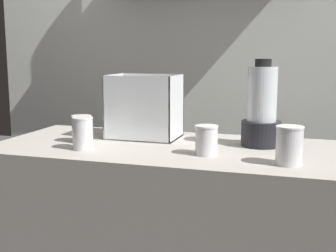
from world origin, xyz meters
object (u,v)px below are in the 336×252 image
at_px(juice_cup_pomegranate_left, 83,135).
at_px(juice_cup_mango_middle, 206,142).
at_px(carrot_display_bin, 144,118).
at_px(juice_cup_pomegranate_far_left, 82,130).
at_px(blender_pitcher, 262,112).
at_px(juice_cup_carrot_right, 289,148).

relative_size(juice_cup_pomegranate_left, juice_cup_mango_middle, 1.15).
height_order(carrot_display_bin, juice_cup_pomegranate_far_left, carrot_display_bin).
relative_size(blender_pitcher, juice_cup_carrot_right, 2.64).
xyz_separation_m(juice_cup_pomegranate_left, juice_cup_mango_middle, (0.47, 0.05, -0.01)).
xyz_separation_m(carrot_display_bin, juice_cup_pomegranate_left, (-0.14, -0.29, -0.03)).
height_order(juice_cup_pomegranate_far_left, juice_cup_carrot_right, juice_cup_carrot_right).
height_order(juice_cup_pomegranate_left, juice_cup_mango_middle, juice_cup_pomegranate_left).
bearing_deg(juice_cup_carrot_right, juice_cup_pomegranate_far_left, 170.63).
height_order(juice_cup_pomegranate_far_left, juice_cup_pomegranate_left, juice_cup_pomegranate_left).
bearing_deg(juice_cup_pomegranate_left, juice_cup_mango_middle, 5.92).
height_order(blender_pitcher, juice_cup_mango_middle, blender_pitcher).
bearing_deg(juice_cup_pomegranate_left, juice_cup_carrot_right, -1.04).
xyz_separation_m(juice_cup_pomegranate_far_left, juice_cup_mango_middle, (0.54, -0.07, -0.00)).
distance_m(carrot_display_bin, juice_cup_carrot_right, 0.70).
distance_m(juice_cup_pomegranate_left, juice_cup_carrot_right, 0.76).
bearing_deg(carrot_display_bin, blender_pitcher, -3.18).
bearing_deg(juice_cup_pomegranate_far_left, juice_cup_pomegranate_left, -60.27).
height_order(carrot_display_bin, juice_cup_pomegranate_left, carrot_display_bin).
distance_m(carrot_display_bin, blender_pitcher, 0.51).
relative_size(carrot_display_bin, blender_pitcher, 0.86).
relative_size(juice_cup_pomegranate_far_left, juice_cup_carrot_right, 0.86).
bearing_deg(juice_cup_pomegranate_far_left, blender_pitcher, 11.23).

